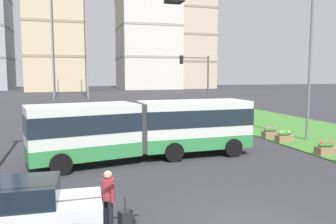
{
  "coord_description": "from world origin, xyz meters",
  "views": [
    {
      "loc": [
        -5.1,
        -8.47,
        4.43
      ],
      "look_at": [
        0.61,
        10.95,
        2.2
      ],
      "focal_mm": 36.04,
      "sensor_mm": 36.0,
      "label": 1
    }
  ],
  "objects": [
    {
      "name": "flower_planter_3",
      "position": [
        8.33,
        10.19,
        0.43
      ],
      "size": [
        1.1,
        0.56,
        0.74
      ],
      "color": "#937051",
      "rests_on": "grass_median"
    },
    {
      "name": "apartment_tower_centre",
      "position": [
        19.62,
        99.06,
        23.77
      ],
      "size": [
        18.19,
        19.66,
        47.5
      ],
      "color": "silver",
      "rests_on": "ground"
    },
    {
      "name": "traffic_light_far_right",
      "position": [
        6.98,
        22.0,
        4.24
      ],
      "size": [
        3.12,
        0.28,
        6.26
      ],
      "color": "#474C51",
      "rests_on": "ground"
    },
    {
      "name": "apartment_tower_eastcentre",
      "position": [
        31.68,
        99.5,
        21.19
      ],
      "size": [
        19.0,
        14.82,
        42.35
      ],
      "color": "#C6B299",
      "rests_on": "ground"
    },
    {
      "name": "apartment_tower_westcentre",
      "position": [
        -8.19,
        91.84,
        18.07
      ],
      "size": [
        16.15,
        14.75,
        36.11
      ],
      "color": "beige",
      "rests_on": "ground"
    },
    {
      "name": "streetlight_median",
      "position": [
        10.23,
        10.4,
        5.48
      ],
      "size": [
        0.7,
        0.28,
        10.06
      ],
      "color": "slate",
      "rests_on": "ground"
    },
    {
      "name": "pedestrian_crossing",
      "position": [
        -4.12,
        0.91,
        1.0
      ],
      "size": [
        0.36,
        0.54,
        1.74
      ],
      "color": "black",
      "rests_on": "ground"
    },
    {
      "name": "flower_planter_2",
      "position": [
        8.33,
        6.48,
        0.43
      ],
      "size": [
        1.1,
        0.56,
        0.74
      ],
      "color": "#937051",
      "rests_on": "grass_median"
    },
    {
      "name": "car_white_van",
      "position": [
        -6.54,
        1.08,
        0.75
      ],
      "size": [
        4.48,
        2.19,
        1.58
      ],
      "color": "silver",
      "rests_on": "ground"
    },
    {
      "name": "articulated_bus",
      "position": [
        -1.28,
        8.66,
        1.65
      ],
      "size": [
        12.02,
        3.87,
        3.0
      ],
      "color": "silver",
      "rests_on": "ground"
    },
    {
      "name": "rolling_suitcase",
      "position": [
        -3.67,
        0.71,
        0.31
      ],
      "size": [
        0.42,
        0.36,
        0.97
      ],
      "color": "#232328",
      "rests_on": "ground"
    },
    {
      "name": "traffic_light_near_left",
      "position": [
        -6.07,
        -3.0,
        4.42
      ],
      "size": [
        4.5,
        0.28,
        6.42
      ],
      "color": "#474C51",
      "rests_on": "ground"
    },
    {
      "name": "flower_planter_4",
      "position": [
        8.33,
        11.79,
        0.43
      ],
      "size": [
        1.1,
        0.56,
        0.74
      ],
      "color": "#937051",
      "rests_on": "grass_median"
    },
    {
      "name": "transmission_pylon",
      "position": [
        -4.72,
        58.65,
        18.3
      ],
      "size": [
        9.0,
        6.24,
        33.72
      ],
      "color": "gray",
      "rests_on": "ground"
    }
  ]
}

